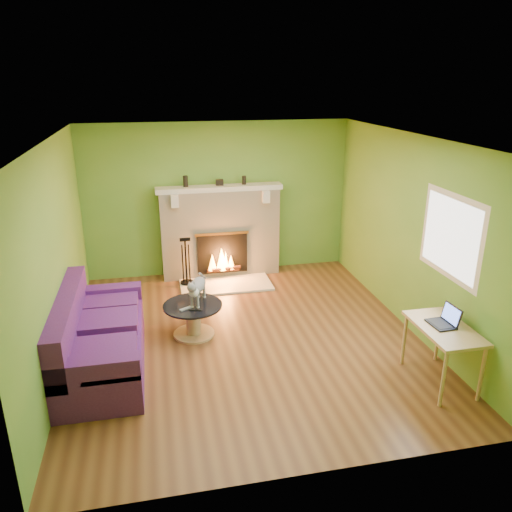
{
  "coord_description": "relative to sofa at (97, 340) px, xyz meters",
  "views": [
    {
      "loc": [
        -1.1,
        -5.79,
        3.29
      ],
      "look_at": [
        0.22,
        0.4,
        1.0
      ],
      "focal_mm": 35.0,
      "sensor_mm": 36.0,
      "label": 1
    }
  ],
  "objects": [
    {
      "name": "floor",
      "position": [
        1.86,
        0.33,
        -0.36
      ],
      "size": [
        5.0,
        5.0,
        0.0
      ],
      "primitive_type": "plane",
      "color": "brown",
      "rests_on": "ground"
    },
    {
      "name": "ceiling",
      "position": [
        1.86,
        0.33,
        2.24
      ],
      "size": [
        5.0,
        5.0,
        0.0
      ],
      "primitive_type": "plane",
      "rotation": [
        3.14,
        0.0,
        0.0
      ],
      "color": "white",
      "rests_on": "wall_back"
    },
    {
      "name": "wall_back",
      "position": [
        1.86,
        2.83,
        0.94
      ],
      "size": [
        5.0,
        0.0,
        5.0
      ],
      "primitive_type": "plane",
      "rotation": [
        1.57,
        0.0,
        0.0
      ],
      "color": "#548B2D",
      "rests_on": "floor"
    },
    {
      "name": "wall_front",
      "position": [
        1.86,
        -2.17,
        0.94
      ],
      "size": [
        5.0,
        0.0,
        5.0
      ],
      "primitive_type": "plane",
      "rotation": [
        -1.57,
        0.0,
        0.0
      ],
      "color": "#548B2D",
      "rests_on": "floor"
    },
    {
      "name": "wall_left",
      "position": [
        -0.39,
        0.33,
        0.94
      ],
      "size": [
        0.0,
        5.0,
        5.0
      ],
      "primitive_type": "plane",
      "rotation": [
        1.57,
        0.0,
        1.57
      ],
      "color": "#548B2D",
      "rests_on": "floor"
    },
    {
      "name": "wall_right",
      "position": [
        4.11,
        0.33,
        0.94
      ],
      "size": [
        0.0,
        5.0,
        5.0
      ],
      "primitive_type": "plane",
      "rotation": [
        1.57,
        0.0,
        -1.57
      ],
      "color": "#548B2D",
      "rests_on": "floor"
    },
    {
      "name": "window_frame",
      "position": [
        4.1,
        -0.57,
        1.19
      ],
      "size": [
        0.0,
        1.2,
        1.2
      ],
      "primitive_type": "plane",
      "rotation": [
        1.57,
        0.0,
        -1.57
      ],
      "color": "silver",
      "rests_on": "wall_right"
    },
    {
      "name": "window_pane",
      "position": [
        4.09,
        -0.57,
        1.19
      ],
      "size": [
        0.0,
        1.06,
        1.06
      ],
      "primitive_type": "plane",
      "rotation": [
        1.57,
        0.0,
        -1.57
      ],
      "color": "white",
      "rests_on": "wall_right"
    },
    {
      "name": "fireplace",
      "position": [
        1.86,
        2.64,
        0.41
      ],
      "size": [
        2.1,
        0.46,
        1.58
      ],
      "color": "beige",
      "rests_on": "floor"
    },
    {
      "name": "hearth",
      "position": [
        1.86,
        2.13,
        -0.34
      ],
      "size": [
        1.5,
        0.75,
        0.03
      ],
      "primitive_type": "cube",
      "color": "beige",
      "rests_on": "floor"
    },
    {
      "name": "mantel",
      "position": [
        1.86,
        2.62,
        1.18
      ],
      "size": [
        2.1,
        0.28,
        0.08
      ],
      "primitive_type": "cube",
      "color": "beige",
      "rests_on": "fireplace"
    },
    {
      "name": "sofa",
      "position": [
        0.0,
        0.0,
        0.0
      ],
      "size": [
        0.93,
        2.07,
        0.93
      ],
      "color": "#4A185B",
      "rests_on": "floor"
    },
    {
      "name": "coffee_table",
      "position": [
        1.18,
        0.55,
        -0.1
      ],
      "size": [
        0.79,
        0.79,
        0.44
      ],
      "color": "tan",
      "rests_on": "floor"
    },
    {
      "name": "desk",
      "position": [
        3.81,
        -1.12,
        0.25
      ],
      "size": [
        0.54,
        0.94,
        0.69
      ],
      "color": "tan",
      "rests_on": "floor"
    },
    {
      "name": "cat",
      "position": [
        1.26,
        0.6,
        0.29
      ],
      "size": [
        0.45,
        0.69,
        0.4
      ],
      "primitive_type": null,
      "rotation": [
        0.0,
        0.0,
        -0.37
      ],
      "color": "slate",
      "rests_on": "coffee_table"
    },
    {
      "name": "remote_silver",
      "position": [
        1.08,
        0.43,
        0.09
      ],
      "size": [
        0.17,
        0.12,
        0.02
      ],
      "primitive_type": "cube",
      "rotation": [
        0.0,
        0.0,
        0.52
      ],
      "color": "gray",
      "rests_on": "coffee_table"
    },
    {
      "name": "remote_black",
      "position": [
        1.2,
        0.37,
        0.09
      ],
      "size": [
        0.17,
        0.09,
        0.02
      ],
      "primitive_type": "cube",
      "rotation": [
        0.0,
        0.0,
        -0.31
      ],
      "color": "black",
      "rests_on": "coffee_table"
    },
    {
      "name": "laptop",
      "position": [
        3.79,
        -1.07,
        0.45
      ],
      "size": [
        0.28,
        0.32,
        0.23
      ],
      "primitive_type": null,
      "rotation": [
        0.0,
        0.0,
        0.05
      ],
      "color": "black",
      "rests_on": "desk"
    },
    {
      "name": "fire_tools",
      "position": [
        1.23,
        2.28,
        0.07
      ],
      "size": [
        0.21,
        0.21,
        0.8
      ],
      "primitive_type": null,
      "color": "black",
      "rests_on": "hearth"
    },
    {
      "name": "mantel_vase_left",
      "position": [
        1.31,
        2.65,
        1.31
      ],
      "size": [
        0.08,
        0.08,
        0.18
      ],
      "primitive_type": "cylinder",
      "color": "black",
      "rests_on": "mantel"
    },
    {
      "name": "mantel_vase_right",
      "position": [
        2.28,
        2.65,
        1.29
      ],
      "size": [
        0.07,
        0.07,
        0.14
      ],
      "primitive_type": "cylinder",
      "color": "black",
      "rests_on": "mantel"
    },
    {
      "name": "mantel_box",
      "position": [
        1.87,
        2.65,
        1.27
      ],
      "size": [
        0.12,
        0.08,
        0.1
      ],
      "primitive_type": "cube",
      "color": "black",
      "rests_on": "mantel"
    }
  ]
}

